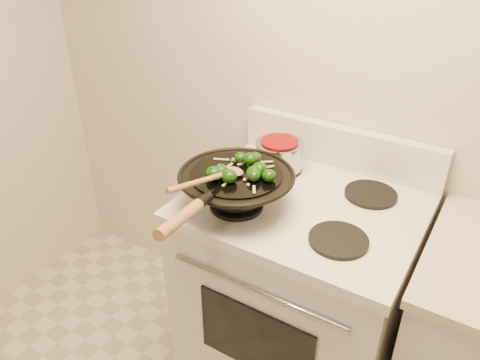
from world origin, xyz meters
The scene contains 5 objects.
stove centered at (-0.25, 1.17, 0.47)m, with size 0.78×0.67×1.08m.
wok centered at (-0.43, 1.02, 1.00)m, with size 0.38×0.63×0.18m.
stirfry centered at (-0.40, 1.03, 1.07)m, with size 0.25×0.24×0.04m.
wooden_spoon centered at (-0.44, 0.93, 1.07)m, with size 0.09×0.31×0.08m.
saucepan centered at (-0.43, 1.32, 0.99)m, with size 0.18×0.27×0.11m.
Camera 1 is at (0.27, -0.08, 1.79)m, focal length 35.00 mm.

